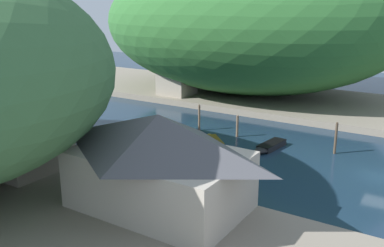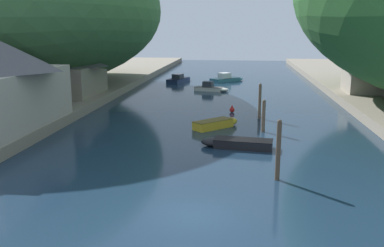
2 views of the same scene
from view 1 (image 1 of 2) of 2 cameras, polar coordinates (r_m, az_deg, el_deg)
The scene contains 16 objects.
water_surface at distance 55.29m, azimuth -8.38°, elevation -0.55°, with size 130.00×130.00×0.00m, color #192D42.
right_bank at distance 74.38m, azimuth 3.72°, elevation 4.18°, with size 22.00×120.00×0.90m.
hillside_right at distance 71.97m, azimuth 7.39°, elevation 13.20°, with size 36.31×50.84×22.77m.
waterfront_building at distance 30.85m, azimuth -4.41°, elevation -4.88°, with size 8.39×13.18×7.03m.
boathouse_shed at distance 42.03m, azimuth -22.49°, elevation -1.89°, with size 6.87×9.34×5.03m.
right_bank_cottage at distance 69.89m, azimuth -2.05°, elevation 6.00°, with size 5.25×5.42×5.05m.
boat_red_skiff at distance 69.70m, azimuth -21.10°, elevation 2.32°, with size 5.73×5.62×1.39m.
boat_cabin_cruiser at distance 47.31m, azimuth 10.19°, elevation -3.06°, with size 5.25×2.07×0.64m.
boat_far_upstream at distance 60.35m, azimuth -16.27°, elevation 0.75°, with size 4.91×2.51×1.28m.
boat_near_quay at distance 48.53m, azimuth 2.81°, elevation -2.28°, with size 4.06×4.08×0.73m.
mooring_post_nearest at distance 47.35m, azimuth 18.62°, elevation -1.83°, with size 0.27×0.27×3.47m.
mooring_post_middle at distance 50.91m, azimuth 6.06°, elevation -0.31°, with size 0.29×0.29×2.69m.
mooring_post_fourth at distance 53.16m, azimuth 0.96°, elevation 0.84°, with size 0.28×0.28×3.34m.
channel_buoy_near at distance 52.92m, azimuth -3.09°, elevation -0.81°, with size 0.51×0.51×0.77m.
person_on_quay at distance 35.55m, azimuth -8.17°, elevation -6.74°, with size 0.24×0.39×1.69m.
person_by_boathouse at distance 37.10m, azimuth -10.64°, elevation -5.88°, with size 0.28×0.41×1.69m.
Camera 1 is at (-39.95, -4.98, 15.43)m, focal length 40.00 mm.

